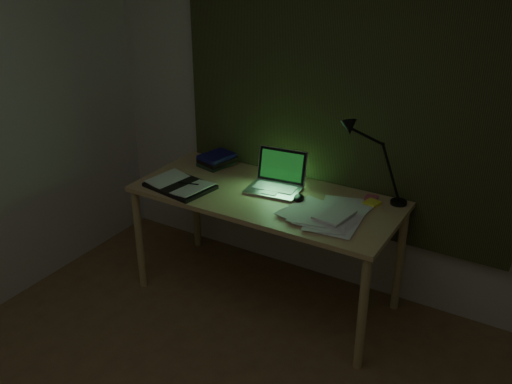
% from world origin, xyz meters
% --- Properties ---
extents(wall_back, '(3.50, 0.00, 2.50)m').
position_xyz_m(wall_back, '(0.00, 2.00, 1.25)').
color(wall_back, beige).
rests_on(wall_back, ground).
extents(curtain, '(2.20, 0.06, 2.00)m').
position_xyz_m(curtain, '(0.00, 1.96, 1.45)').
color(curtain, '#2F3319').
rests_on(curtain, wall_back).
extents(desk, '(1.65, 0.72, 0.75)m').
position_xyz_m(desk, '(-0.30, 1.56, 0.38)').
color(desk, tan).
rests_on(desk, floor).
extents(laptop, '(0.36, 0.40, 0.23)m').
position_xyz_m(laptop, '(-0.29, 1.62, 0.87)').
color(laptop, silver).
rests_on(laptop, desk).
extents(open_textbook, '(0.44, 0.35, 0.03)m').
position_xyz_m(open_textbook, '(-0.82, 1.37, 0.77)').
color(open_textbook, silver).
rests_on(open_textbook, desk).
extents(book_stack, '(0.23, 0.26, 0.09)m').
position_xyz_m(book_stack, '(-0.83, 1.79, 0.80)').
color(book_stack, silver).
rests_on(book_stack, desk).
extents(loose_papers, '(0.45, 0.47, 0.02)m').
position_xyz_m(loose_papers, '(0.13, 1.51, 0.77)').
color(loose_papers, white).
rests_on(loose_papers, desk).
extents(mouse, '(0.09, 0.12, 0.04)m').
position_xyz_m(mouse, '(-0.09, 1.58, 0.77)').
color(mouse, black).
rests_on(mouse, desk).
extents(sticky_yellow, '(0.10, 0.10, 0.02)m').
position_xyz_m(sticky_yellow, '(0.31, 1.76, 0.76)').
color(sticky_yellow, '#FFF035').
rests_on(sticky_yellow, desk).
extents(sticky_pink, '(0.08, 0.08, 0.02)m').
position_xyz_m(sticky_pink, '(0.28, 1.82, 0.76)').
color(sticky_pink, '#D1516B').
rests_on(sticky_pink, desk).
extents(desk_lamp, '(0.40, 0.33, 0.53)m').
position_xyz_m(desk_lamp, '(0.44, 1.85, 1.02)').
color(desk_lamp, black).
rests_on(desk_lamp, desk).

